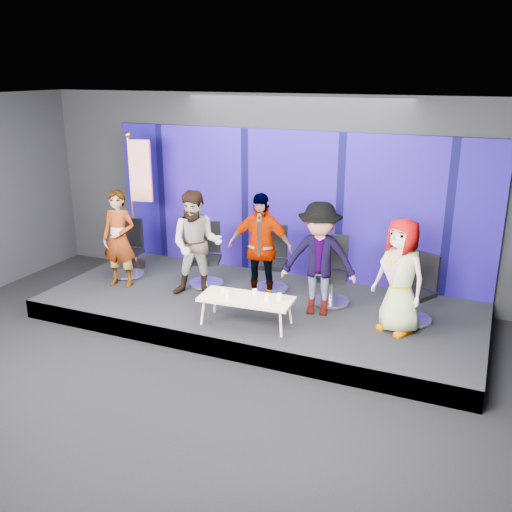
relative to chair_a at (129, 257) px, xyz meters
The scene contains 21 objects.
ground 3.84m from the chair_a, 45.39° to the right, with size 10.00×10.00×0.00m, color black.
room_walls 4.19m from the chair_a, 45.39° to the right, with size 10.02×8.02×3.51m.
riser 2.71m from the chair_a, ahead, with size 7.00×3.00×0.30m, color black.
backdrop 3.09m from the chair_a, 25.30° to the left, with size 7.00×0.08×2.60m, color #0C0752.
chair_a is the anchor object (origin of this frame).
panelist_a 0.71m from the chair_a, 69.64° to the right, with size 0.61×0.40×1.67m, color black.
chair_b 1.52m from the chair_a, ahead, with size 0.78×0.78×1.09m.
panelist_b 1.74m from the chair_a, 12.14° to the right, with size 0.86×0.67×1.76m, color black.
chair_c 2.66m from the chair_a, ahead, with size 0.70×0.70×1.10m.
panelist_c 2.71m from the chair_a, ahead, with size 1.04×0.43×1.78m, color black.
chair_d 3.75m from the chair_a, ahead, with size 0.71×0.71×1.08m.
panelist_d 3.71m from the chair_a, ahead, with size 1.13×0.65×1.75m, color black.
chair_e 5.10m from the chair_a, ahead, with size 0.79×0.79×1.03m.
panelist_e 4.94m from the chair_a, ahead, with size 0.81×0.53×1.67m, color black.
coffee_table 3.03m from the chair_a, 20.87° to the right, with size 1.40×0.67×0.42m.
mug_a 2.68m from the chair_a, 23.78° to the right, with size 0.07×0.07×0.09m, color white.
mug_b 2.81m from the chair_a, 24.37° to the right, with size 0.07×0.07×0.09m, color white.
mug_c 3.05m from the chair_a, 17.88° to the right, with size 0.07×0.07×0.09m, color white.
mug_d 3.33m from the chair_a, 18.87° to the right, with size 0.08×0.08×0.09m, color white.
mug_e 3.44m from the chair_a, 16.45° to the right, with size 0.08×0.08×0.10m, color white.
flag_stand 1.10m from the chair_a, 93.58° to the left, with size 0.58×0.34×2.54m.
Camera 1 is at (3.36, -5.39, 3.88)m, focal length 40.00 mm.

